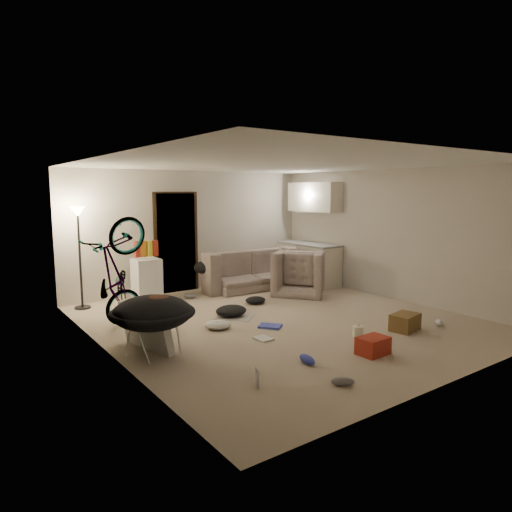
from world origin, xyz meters
TOP-DOWN VIEW (x-y plane):
  - floor at (0.00, 0.00)m, footprint 5.50×6.00m
  - ceiling at (0.00, 0.00)m, footprint 5.50×6.00m
  - wall_back at (0.00, 3.01)m, footprint 5.50×0.02m
  - wall_front at (0.00, -3.01)m, footprint 5.50×0.02m
  - wall_left at (-2.76, 0.00)m, footprint 0.02×6.00m
  - wall_right at (2.76, 0.00)m, footprint 0.02×6.00m
  - doorway at (-0.40, 2.97)m, footprint 0.85×0.10m
  - door_trim at (-0.40, 2.94)m, footprint 0.97×0.04m
  - floor_lamp at (-2.40, 2.65)m, footprint 0.28×0.28m
  - kitchen_counter at (2.43, 2.00)m, footprint 0.60×1.50m
  - counter_top at (2.43, 2.00)m, footprint 0.64×1.54m
  - kitchen_uppers at (2.56, 2.00)m, footprint 0.38×1.40m
  - sofa at (0.98, 2.45)m, footprint 2.19×0.91m
  - armchair at (1.65, 1.35)m, footprint 1.31×1.34m
  - bicycle at (-2.30, 1.08)m, footprint 1.83×1.03m
  - book_asset at (-1.81, -1.93)m, footprint 0.25×0.22m
  - mini_fridge at (-1.22, 2.55)m, footprint 0.49×0.49m
  - snack_box_0 at (-1.39, 2.55)m, footprint 0.11×0.09m
  - snack_box_1 at (-1.27, 2.55)m, footprint 0.11×0.08m
  - snack_box_2 at (-1.15, 2.55)m, footprint 0.12×0.10m
  - snack_box_3 at (-1.03, 2.55)m, footprint 0.11×0.08m
  - saucer_chair at (-2.30, -0.31)m, footprint 1.08×1.08m
  - hoodie at (-2.25, -0.34)m, footprint 0.58×0.53m
  - sofa_drape at (0.03, 2.45)m, footprint 0.65×0.58m
  - tv_box at (-2.30, -0.07)m, footprint 0.44×0.96m
  - drink_case_a at (1.20, -1.52)m, footprint 0.49×0.39m
  - drink_case_b at (0.00, -1.92)m, footprint 0.40×0.30m
  - juicer at (0.40, -1.31)m, footprint 0.15×0.15m
  - newspaper at (-0.48, 0.61)m, footprint 0.76×0.77m
  - book_blue at (-0.36, -0.22)m, footprint 0.40×0.41m
  - book_white at (-0.79, -0.63)m, footprint 0.21×0.27m
  - shoe_0 at (0.82, 2.24)m, footprint 0.31×0.19m
  - shoe_1 at (-0.48, 2.22)m, footprint 0.26×0.22m
  - shoe_2 at (-0.90, -1.67)m, footprint 0.15×0.30m
  - shoe_3 at (-1.02, -2.37)m, footprint 0.27×0.24m
  - shoe_4 at (1.83, -1.67)m, footprint 0.29×0.25m
  - clothes_lump_a at (-0.50, 0.69)m, footprint 0.59×0.52m
  - clothes_lump_b at (0.34, 1.16)m, footprint 0.50×0.47m
  - clothes_lump_c at (-1.05, 0.19)m, footprint 0.52×0.50m

SIDE VIEW (x-z plane):
  - floor at x=0.00m, z-range -0.02..0.00m
  - newspaper at x=-0.48m, z-range 0.00..0.01m
  - book_asset at x=-1.81m, z-range 0.00..0.02m
  - book_white at x=-0.79m, z-range 0.00..0.02m
  - book_blue at x=-0.36m, z-range 0.00..0.03m
  - shoe_1 at x=-0.48m, z-range 0.00..0.09m
  - shoe_3 at x=-1.02m, z-range 0.00..0.09m
  - shoe_4 at x=1.83m, z-range 0.00..0.10m
  - shoe_2 at x=-0.90m, z-range 0.00..0.11m
  - shoe_0 at x=0.82m, z-range 0.00..0.11m
  - clothes_lump_b at x=0.34m, z-range 0.00..0.12m
  - clothes_lump_c at x=-1.05m, z-range 0.00..0.13m
  - clothes_lump_a at x=-0.50m, z-range 0.00..0.17m
  - juicer at x=0.40m, z-range -0.02..0.20m
  - drink_case_b at x=0.00m, z-range 0.00..0.23m
  - drink_case_a at x=1.20m, z-range 0.00..0.25m
  - tv_box at x=-2.30m, z-range 0.00..0.62m
  - sofa at x=0.98m, z-range 0.00..0.63m
  - armchair at x=1.65m, z-range 0.00..0.65m
  - mini_fridge at x=-1.22m, z-range 0.00..0.81m
  - kitchen_counter at x=2.43m, z-range 0.00..0.88m
  - saucer_chair at x=-2.30m, z-range 0.07..0.84m
  - bicycle at x=-2.30m, z-range -0.05..0.96m
  - sofa_drape at x=0.03m, z-range 0.40..0.68m
  - hoodie at x=-2.25m, z-range 0.56..0.78m
  - counter_top at x=2.43m, z-range 0.88..0.92m
  - snack_box_0 at x=-1.39m, z-range 0.85..1.15m
  - snack_box_1 at x=-1.27m, z-range 0.85..1.15m
  - snack_box_2 at x=-1.15m, z-range 0.85..1.15m
  - snack_box_3 at x=-1.03m, z-range 0.85..1.15m
  - doorway at x=-0.40m, z-range 0.00..2.04m
  - door_trim at x=-0.40m, z-range -0.03..2.07m
  - wall_back at x=0.00m, z-range 0.00..2.50m
  - wall_front at x=0.00m, z-range 0.00..2.50m
  - wall_left at x=-2.76m, z-range 0.00..2.50m
  - wall_right at x=2.76m, z-range 0.00..2.50m
  - floor_lamp at x=-2.40m, z-range 0.40..2.21m
  - kitchen_uppers at x=2.56m, z-range 1.62..2.27m
  - ceiling at x=0.00m, z-range 2.50..2.52m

